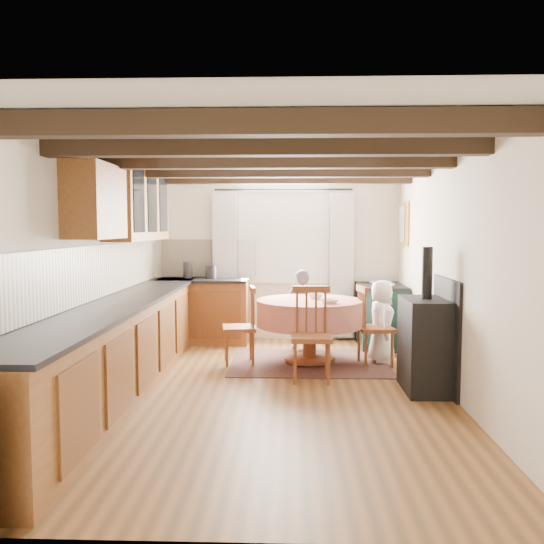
{
  "coord_description": "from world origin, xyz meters",
  "views": [
    {
      "loc": [
        0.21,
        -5.61,
        1.66
      ],
      "look_at": [
        0.0,
        0.8,
        1.15
      ],
      "focal_mm": 37.45,
      "sensor_mm": 36.0,
      "label": 1
    }
  ],
  "objects_px": {
    "chair_right": "(375,326)",
    "child_right": "(382,321)",
    "dining_table": "(310,331)",
    "chair_near": "(311,334)",
    "cup": "(316,296)",
    "child_far": "(301,310)",
    "aga_range": "(381,315)",
    "chair_left": "(239,325)",
    "cast_iron_stove": "(426,319)"
  },
  "relations": [
    {
      "from": "chair_right",
      "to": "child_right",
      "type": "relative_size",
      "value": 0.95
    },
    {
      "from": "dining_table",
      "to": "chair_right",
      "type": "relative_size",
      "value": 1.34
    },
    {
      "from": "chair_near",
      "to": "cup",
      "type": "bearing_deg",
      "value": 85.31
    },
    {
      "from": "chair_near",
      "to": "child_far",
      "type": "distance_m",
      "value": 1.58
    },
    {
      "from": "aga_range",
      "to": "child_far",
      "type": "bearing_deg",
      "value": -166.72
    },
    {
      "from": "dining_table",
      "to": "chair_left",
      "type": "distance_m",
      "value": 0.86
    },
    {
      "from": "chair_near",
      "to": "child_far",
      "type": "bearing_deg",
      "value": 93.7
    },
    {
      "from": "child_far",
      "to": "cup",
      "type": "relative_size",
      "value": 11.57
    },
    {
      "from": "aga_range",
      "to": "cup",
      "type": "bearing_deg",
      "value": -134.63
    },
    {
      "from": "cup",
      "to": "chair_right",
      "type": "bearing_deg",
      "value": -12.25
    },
    {
      "from": "cast_iron_stove",
      "to": "child_far",
      "type": "height_order",
      "value": "cast_iron_stove"
    },
    {
      "from": "aga_range",
      "to": "cup",
      "type": "height_order",
      "value": "aga_range"
    },
    {
      "from": "chair_near",
      "to": "cup",
      "type": "distance_m",
      "value": 0.93
    },
    {
      "from": "child_far",
      "to": "child_right",
      "type": "height_order",
      "value": "child_far"
    },
    {
      "from": "chair_near",
      "to": "chair_left",
      "type": "relative_size",
      "value": 1.08
    },
    {
      "from": "chair_right",
      "to": "chair_near",
      "type": "bearing_deg",
      "value": 124.67
    },
    {
      "from": "chair_left",
      "to": "chair_right",
      "type": "distance_m",
      "value": 1.64
    },
    {
      "from": "child_far",
      "to": "chair_left",
      "type": "bearing_deg",
      "value": 35.99
    },
    {
      "from": "chair_near",
      "to": "chair_left",
      "type": "xyz_separation_m",
      "value": [
        -0.85,
        0.73,
        -0.04
      ]
    },
    {
      "from": "cast_iron_stove",
      "to": "child_right",
      "type": "relative_size",
      "value": 1.44
    },
    {
      "from": "aga_range",
      "to": "cast_iron_stove",
      "type": "relative_size",
      "value": 0.65
    },
    {
      "from": "chair_near",
      "to": "chair_left",
      "type": "height_order",
      "value": "chair_near"
    },
    {
      "from": "chair_left",
      "to": "chair_right",
      "type": "bearing_deg",
      "value": 80.86
    },
    {
      "from": "aga_range",
      "to": "child_right",
      "type": "height_order",
      "value": "child_right"
    },
    {
      "from": "aga_range",
      "to": "child_right",
      "type": "distance_m",
      "value": 0.98
    },
    {
      "from": "chair_right",
      "to": "child_far",
      "type": "relative_size",
      "value": 0.88
    },
    {
      "from": "chair_left",
      "to": "chair_right",
      "type": "xyz_separation_m",
      "value": [
        1.64,
        -0.02,
        0.01
      ]
    },
    {
      "from": "chair_right",
      "to": "aga_range",
      "type": "xyz_separation_m",
      "value": [
        0.24,
        1.12,
        -0.04
      ]
    },
    {
      "from": "cast_iron_stove",
      "to": "cup",
      "type": "height_order",
      "value": "cast_iron_stove"
    },
    {
      "from": "aga_range",
      "to": "child_right",
      "type": "bearing_deg",
      "value": -98.28
    },
    {
      "from": "chair_right",
      "to": "cup",
      "type": "relative_size",
      "value": 10.21
    },
    {
      "from": "child_right",
      "to": "child_far",
      "type": "bearing_deg",
      "value": 62.26
    },
    {
      "from": "chair_near",
      "to": "aga_range",
      "type": "relative_size",
      "value": 1.07
    },
    {
      "from": "aga_range",
      "to": "child_far",
      "type": "relative_size",
      "value": 0.88
    },
    {
      "from": "dining_table",
      "to": "chair_left",
      "type": "height_order",
      "value": "chair_left"
    },
    {
      "from": "child_right",
      "to": "cup",
      "type": "distance_m",
      "value": 0.87
    },
    {
      "from": "chair_left",
      "to": "child_far",
      "type": "relative_size",
      "value": 0.87
    },
    {
      "from": "aga_range",
      "to": "child_far",
      "type": "xyz_separation_m",
      "value": [
        -1.12,
        -0.26,
        0.11
      ]
    },
    {
      "from": "child_far",
      "to": "chair_right",
      "type": "bearing_deg",
      "value": 124.07
    },
    {
      "from": "aga_range",
      "to": "chair_left",
      "type": "bearing_deg",
      "value": -149.62
    },
    {
      "from": "aga_range",
      "to": "cup",
      "type": "relative_size",
      "value": 10.12
    },
    {
      "from": "cup",
      "to": "aga_range",
      "type": "bearing_deg",
      "value": 45.37
    },
    {
      "from": "chair_right",
      "to": "child_far",
      "type": "height_order",
      "value": "child_far"
    },
    {
      "from": "dining_table",
      "to": "chair_near",
      "type": "distance_m",
      "value": 0.82
    },
    {
      "from": "dining_table",
      "to": "chair_near",
      "type": "relative_size",
      "value": 1.26
    },
    {
      "from": "aga_range",
      "to": "child_far",
      "type": "distance_m",
      "value": 1.15
    },
    {
      "from": "cast_iron_stove",
      "to": "chair_left",
      "type": "bearing_deg",
      "value": 151.71
    },
    {
      "from": "child_right",
      "to": "chair_right",
      "type": "bearing_deg",
      "value": 154.84
    },
    {
      "from": "cup",
      "to": "child_right",
      "type": "bearing_deg",
      "value": -0.25
    },
    {
      "from": "dining_table",
      "to": "cast_iron_stove",
      "type": "height_order",
      "value": "cast_iron_stove"
    }
  ]
}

